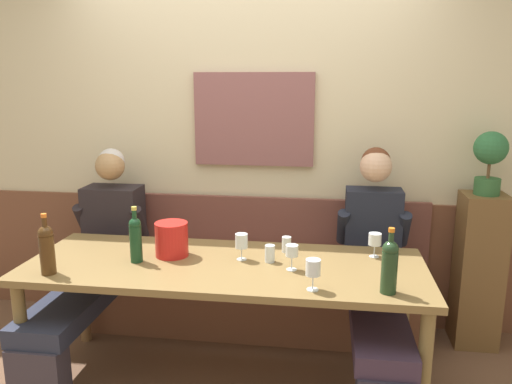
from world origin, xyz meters
TOP-DOWN VIEW (x-y plane):
  - room_wall_back at (0.00, 1.09)m, footprint 6.80×0.12m
  - wood_wainscot_panel at (0.00, 1.04)m, footprint 6.80×0.03m
  - wall_bench at (0.00, 0.83)m, footprint 2.56×0.42m
  - dining_table at (0.00, 0.17)m, footprint 2.26×0.82m
  - person_right_seat at (-0.94, 0.49)m, footprint 0.50×1.24m
  - person_center_left_seat at (0.87, 0.49)m, footprint 0.47×1.24m
  - ice_bucket at (-0.33, 0.25)m, footprint 0.19×0.19m
  - wine_bottle_clear_water at (-0.50, 0.12)m, footprint 0.07×0.07m
  - wine_bottle_amber_mid at (-0.90, -0.12)m, footprint 0.08×0.08m
  - wine_bottle_green_tall at (0.87, -0.11)m, footprint 0.08×0.08m
  - wine_glass_left_end at (0.38, 0.12)m, footprint 0.07×0.07m
  - wine_glass_right_end at (0.09, 0.24)m, footprint 0.07×0.07m
  - wine_glass_center_rear at (0.51, -0.13)m, footprint 0.07×0.07m
  - wine_glass_mid_left at (0.85, 0.39)m, footprint 0.07×0.07m
  - water_tumbler_left at (0.25, 0.22)m, footprint 0.06×0.06m
  - water_tumbler_center at (0.33, 0.41)m, footprint 0.06×0.06m
  - corner_pedestal at (1.58, 0.86)m, footprint 0.28×0.28m
  - potted_plant at (1.58, 0.86)m, footprint 0.21×0.21m

SIDE VIEW (x-z plane):
  - wall_bench at x=0.00m, z-range -0.19..0.75m
  - wood_wainscot_panel at x=0.00m, z-range 0.00..0.92m
  - corner_pedestal at x=1.58m, z-range 0.00..1.04m
  - person_right_seat at x=-0.94m, z-range -0.01..1.28m
  - person_center_left_seat at x=0.87m, z-range -0.01..1.32m
  - dining_table at x=0.00m, z-range 0.30..1.04m
  - water_tumbler_center at x=0.33m, z-range 0.75..0.84m
  - water_tumbler_left at x=0.25m, z-range 0.75..0.85m
  - ice_bucket at x=-0.33m, z-range 0.75..0.95m
  - wine_glass_mid_left at x=0.85m, z-range 0.78..0.92m
  - wine_glass_right_end at x=0.09m, z-range 0.78..0.93m
  - wine_glass_left_end at x=0.38m, z-range 0.78..0.93m
  - wine_glass_center_rear at x=0.51m, z-range 0.78..0.94m
  - wine_bottle_clear_water at x=-0.50m, z-range 0.73..1.05m
  - wine_bottle_green_tall at x=0.87m, z-range 0.73..1.06m
  - wine_bottle_amber_mid at x=-0.90m, z-range 0.73..1.06m
  - potted_plant at x=1.58m, z-range 1.08..1.49m
  - room_wall_back at x=0.00m, z-range 0.00..2.80m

